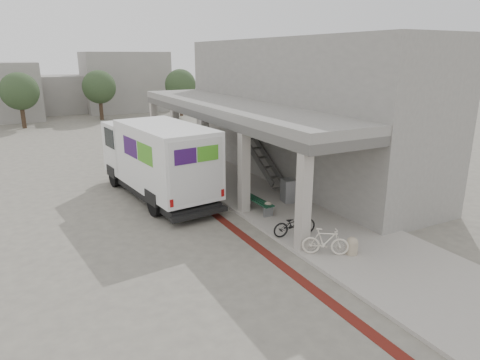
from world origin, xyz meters
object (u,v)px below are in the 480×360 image
bicycle_black (295,224)px  fedex_truck (157,158)px  bench (257,203)px  utility_cabinet (288,191)px  bicycle_cream (326,242)px

bicycle_black → fedex_truck: bearing=30.6°
bench → utility_cabinet: utility_cabinet is taller
utility_cabinet → bicycle_cream: size_ratio=0.67×
utility_cabinet → bicycle_cream: (-1.80, -4.80, -0.05)m
bicycle_cream → fedex_truck: bearing=53.6°
utility_cabinet → bench: bearing=-160.0°
fedex_truck → bicycle_black: 7.36m
utility_cabinet → bicycle_black: utility_cabinet is taller
fedex_truck → bench: 5.05m
fedex_truck → bicycle_cream: 8.93m
bench → bicycle_cream: 4.51m
bench → bicycle_black: 2.80m
bicycle_black → bicycle_cream: 1.70m
bicycle_black → utility_cabinet: bearing=-22.5°
bench → bicycle_cream: (-0.10, -4.50, 0.11)m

